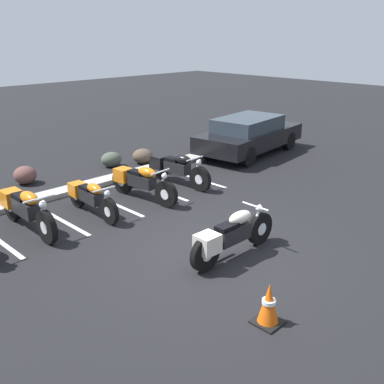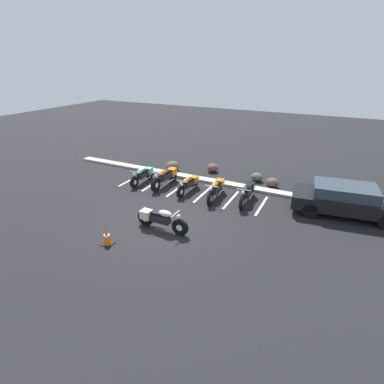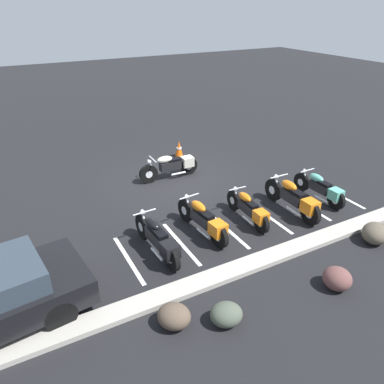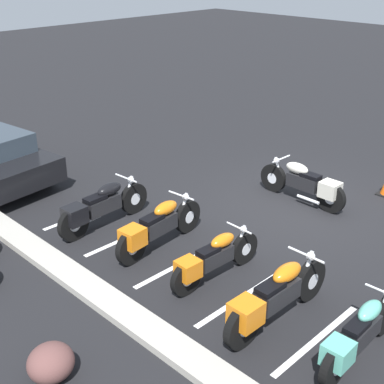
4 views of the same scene
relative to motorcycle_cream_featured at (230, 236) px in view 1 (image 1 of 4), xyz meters
name	(u,v)px [view 1 (image 1 of 4)]	position (x,y,z in m)	size (l,w,h in m)	color
ground	(216,252)	(-0.02, 0.33, -0.46)	(60.00, 60.00, 0.00)	black
motorcycle_cream_featured	(230,236)	(0.00, 0.00, 0.00)	(2.19, 0.61, 0.86)	black
parked_bike_1	(25,208)	(-2.07, 3.90, 0.03)	(0.65, 2.32, 0.91)	black
parked_bike_2	(90,197)	(-0.63, 3.68, -0.04)	(0.56, 2.00, 0.79)	black
parked_bike_3	(140,181)	(0.81, 3.65, 0.00)	(0.63, 2.21, 0.87)	black
parked_bike_4	(175,168)	(2.23, 3.88, 0.01)	(0.63, 2.23, 0.88)	black
car_black	(249,134)	(6.23, 4.49, 0.22)	(4.48, 2.30, 1.29)	black
concrete_curb	(76,188)	(-0.02, 5.35, -0.40)	(18.00, 0.50, 0.12)	#A8A399
landscape_rock_0	(143,156)	(2.89, 6.12, -0.22)	(0.66, 0.58, 0.48)	brown
landscape_rock_1	(111,159)	(1.97, 6.54, -0.23)	(0.64, 0.56, 0.46)	#474F42
landscape_rock_3	(25,175)	(-0.70, 6.83, -0.21)	(0.63, 0.61, 0.50)	brown
traffic_cone	(269,305)	(-1.12, -1.68, -0.15)	(0.40, 0.40, 0.65)	black
stall_line_1	(0,241)	(-2.75, 3.73, -0.46)	(0.10, 2.10, 0.00)	white
stall_line_2	(64,221)	(-1.32, 3.73, -0.46)	(0.10, 2.10, 0.00)	white
stall_line_3	(116,205)	(0.11, 3.73, -0.46)	(0.10, 2.10, 0.00)	white
stall_line_4	(161,191)	(1.54, 3.73, -0.46)	(0.10, 2.10, 0.00)	white
stall_line_5	(198,179)	(2.97, 3.73, -0.46)	(0.10, 2.10, 0.00)	white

